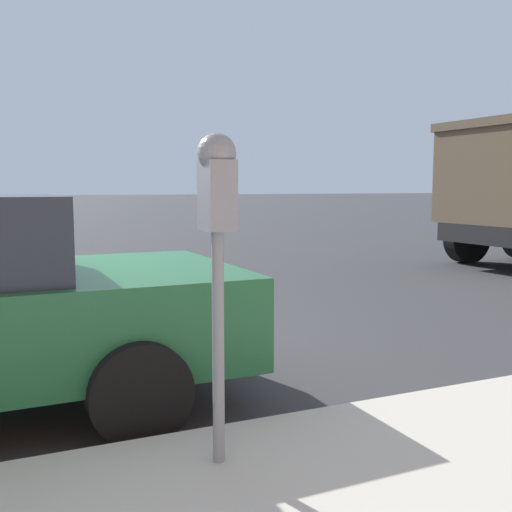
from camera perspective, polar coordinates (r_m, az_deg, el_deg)
ground_plane at (r=5.61m, az=-19.10°, el=-9.93°), size 220.00×220.00×0.00m
parking_meter at (r=2.92m, az=-3.72°, el=4.05°), size 0.21×0.19×1.65m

